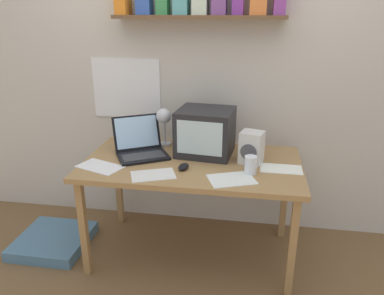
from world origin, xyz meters
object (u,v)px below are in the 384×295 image
at_px(space_heater, 252,147).
at_px(open_notebook, 232,179).
at_px(printed_handout, 281,169).
at_px(loose_paper_near_laptop, 153,175).
at_px(desk_lamp, 164,119).
at_px(juice_glass, 250,166).
at_px(corner_desk, 192,170).
at_px(loose_paper_near_monitor, 100,167).
at_px(floor_cushion, 53,241).
at_px(laptop, 140,145).
at_px(computer_mouse, 183,167).
at_px(crt_monitor, 205,132).

height_order(space_heater, open_notebook, space_heater).
relative_size(printed_handout, loose_paper_near_laptop, 0.85).
relative_size(desk_lamp, juice_glass, 2.59).
xyz_separation_m(space_heater, open_notebook, (-0.11, -0.29, -0.11)).
xyz_separation_m(printed_handout, open_notebook, (-0.30, -0.21, 0.00)).
relative_size(juice_glass, space_heater, 0.53).
bearing_deg(desk_lamp, loose_paper_near_laptop, -96.33).
height_order(corner_desk, loose_paper_near_monitor, loose_paper_near_monitor).
bearing_deg(floor_cushion, loose_paper_near_laptop, -11.65).
relative_size(laptop, space_heater, 2.12).
distance_m(desk_lamp, printed_handout, 0.90).
relative_size(corner_desk, computer_mouse, 12.63).
bearing_deg(open_notebook, laptop, 153.95).
distance_m(juice_glass, space_heater, 0.19).
bearing_deg(open_notebook, loose_paper_near_monitor, 176.28).
distance_m(open_notebook, loose_paper_near_laptop, 0.48).
bearing_deg(laptop, floor_cushion, 163.98).
height_order(laptop, juice_glass, laptop).
distance_m(loose_paper_near_monitor, open_notebook, 0.86).
xyz_separation_m(crt_monitor, loose_paper_near_monitor, (-0.64, -0.35, -0.16)).
bearing_deg(computer_mouse, open_notebook, -19.26).
distance_m(crt_monitor, loose_paper_near_monitor, 0.75).
distance_m(loose_paper_near_laptop, floor_cushion, 1.11).
distance_m(desk_lamp, loose_paper_near_monitor, 0.58).
xyz_separation_m(desk_lamp, space_heater, (0.64, -0.19, -0.11)).
xyz_separation_m(loose_paper_near_laptop, floor_cushion, (-0.85, 0.18, -0.69)).
xyz_separation_m(laptop, open_notebook, (0.67, -0.33, -0.06)).
height_order(crt_monitor, space_heater, crt_monitor).
height_order(space_heater, computer_mouse, space_heater).
height_order(juice_glass, loose_paper_near_laptop, juice_glass).
relative_size(crt_monitor, floor_cushion, 0.80).
relative_size(space_heater, loose_paper_near_laptop, 0.69).
height_order(desk_lamp, printed_handout, desk_lamp).
relative_size(juice_glass, loose_paper_near_laptop, 0.37).
height_order(corner_desk, juice_glass, juice_glass).
xyz_separation_m(juice_glass, printed_handout, (0.20, 0.10, -0.05)).
bearing_deg(printed_handout, open_notebook, -145.47).
bearing_deg(space_heater, computer_mouse, -141.24).
bearing_deg(floor_cushion, printed_handout, 1.70).
xyz_separation_m(space_heater, loose_paper_near_monitor, (-0.97, -0.23, -0.11)).
distance_m(juice_glass, floor_cushion, 1.63).
bearing_deg(juice_glass, laptop, 164.34).
distance_m(corner_desk, open_notebook, 0.38).
bearing_deg(printed_handout, computer_mouse, -170.92).
relative_size(computer_mouse, loose_paper_near_monitor, 0.35).
relative_size(corner_desk, loose_paper_near_monitor, 4.37).
bearing_deg(laptop, crt_monitor, -19.40).
xyz_separation_m(crt_monitor, desk_lamp, (-0.31, 0.07, 0.06)).
xyz_separation_m(corner_desk, loose_paper_near_laptop, (-0.20, -0.26, 0.06)).
distance_m(computer_mouse, loose_paper_near_laptop, 0.21).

